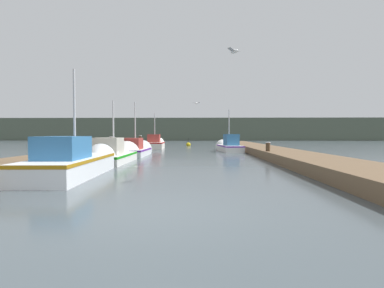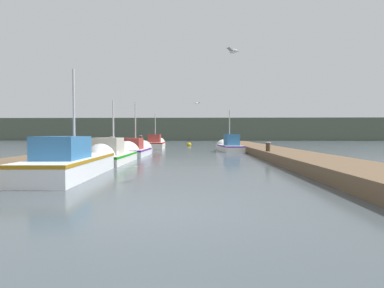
% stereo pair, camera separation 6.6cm
% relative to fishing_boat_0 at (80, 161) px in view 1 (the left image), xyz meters
% --- Properties ---
extents(ground_plane, '(200.00, 200.00, 0.00)m').
position_rel_fishing_boat_0_xyz_m(ground_plane, '(3.53, -5.42, -0.45)').
color(ground_plane, '#424C51').
extents(dock_left, '(2.63, 40.00, 0.47)m').
position_rel_fishing_boat_0_xyz_m(dock_left, '(-2.28, 10.58, -0.21)').
color(dock_left, brown).
rests_on(dock_left, ground_plane).
extents(dock_right, '(2.63, 40.00, 0.47)m').
position_rel_fishing_boat_0_xyz_m(dock_right, '(9.34, 10.58, -0.21)').
color(dock_right, brown).
rests_on(dock_right, ground_plane).
extents(distant_shore_ridge, '(120.00, 16.00, 4.96)m').
position_rel_fishing_boat_0_xyz_m(distant_shore_ridge, '(3.53, 62.03, 2.03)').
color(distant_shore_ridge, '#4C5647').
rests_on(distant_shore_ridge, ground_plane).
extents(fishing_boat_0, '(1.94, 6.40, 4.18)m').
position_rel_fishing_boat_0_xyz_m(fishing_boat_0, '(0.00, 0.00, 0.00)').
color(fishing_boat_0, silver).
rests_on(fishing_boat_0, ground_plane).
extents(fishing_boat_1, '(1.76, 5.56, 3.71)m').
position_rel_fishing_boat_0_xyz_m(fishing_boat_1, '(-0.02, 4.92, -0.10)').
color(fishing_boat_1, silver).
rests_on(fishing_boat_1, ground_plane).
extents(fishing_boat_2, '(1.64, 4.72, 4.09)m').
position_rel_fishing_boat_0_xyz_m(fishing_boat_2, '(0.12, 9.26, -0.08)').
color(fishing_boat_2, silver).
rests_on(fishing_boat_2, ground_plane).
extents(fishing_boat_3, '(1.94, 5.39, 3.88)m').
position_rel_fishing_boat_0_xyz_m(fishing_boat_3, '(6.85, 14.41, -0.01)').
color(fishing_boat_3, silver).
rests_on(fishing_boat_3, ground_plane).
extents(fishing_boat_4, '(1.88, 4.66, 3.96)m').
position_rel_fishing_boat_0_xyz_m(fishing_boat_4, '(0.03, 18.67, 0.01)').
color(fishing_boat_4, silver).
rests_on(fishing_boat_4, ground_plane).
extents(mooring_piling_0, '(0.32, 0.32, 1.30)m').
position_rel_fishing_boat_0_xyz_m(mooring_piling_0, '(-1.02, 7.58, 0.21)').
color(mooring_piling_0, '#473523').
rests_on(mooring_piling_0, ground_plane).
extents(mooring_piling_1, '(0.36, 0.36, 0.95)m').
position_rel_fishing_boat_0_xyz_m(mooring_piling_1, '(-1.13, 1.59, 0.03)').
color(mooring_piling_1, '#473523').
rests_on(mooring_piling_1, ground_plane).
extents(mooring_piling_2, '(0.27, 0.27, 1.31)m').
position_rel_fishing_boat_0_xyz_m(mooring_piling_2, '(-0.89, 15.87, 0.21)').
color(mooring_piling_2, '#473523').
rests_on(mooring_piling_2, ground_plane).
extents(mooring_piling_3, '(0.28, 0.28, 0.99)m').
position_rel_fishing_boat_0_xyz_m(mooring_piling_3, '(8.26, 6.12, 0.05)').
color(mooring_piling_3, '#473523').
rests_on(mooring_piling_3, ground_plane).
extents(channel_buoy, '(0.55, 0.55, 1.05)m').
position_rel_fishing_boat_0_xyz_m(channel_buoy, '(3.10, 25.28, -0.29)').
color(channel_buoy, gold).
rests_on(channel_buoy, ground_plane).
extents(seagull_lead, '(0.44, 0.50, 0.12)m').
position_rel_fishing_boat_0_xyz_m(seagull_lead, '(5.42, -1.66, 3.50)').
color(seagull_lead, white).
extents(seagull_1, '(0.55, 0.32, 0.12)m').
position_rel_fishing_boat_0_xyz_m(seagull_1, '(4.20, 11.73, 3.30)').
color(seagull_1, white).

